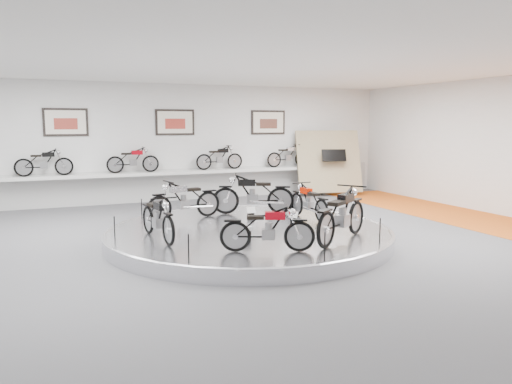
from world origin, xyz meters
name	(u,v)px	position (x,y,z in m)	size (l,w,h in m)	color
floor	(254,244)	(0.00, 0.00, 0.00)	(16.00, 16.00, 0.00)	#4D4D50
ceiling	(254,59)	(0.00, 0.00, 4.00)	(16.00, 16.00, 0.00)	white
wall_back	(175,143)	(0.00, 7.00, 2.00)	(16.00, 16.00, 0.00)	white
orange_carpet_strip	(482,221)	(6.80, 0.00, 0.01)	(2.40, 12.60, 0.01)	#BC5C0D
dado_band	(176,185)	(0.00, 6.98, 0.55)	(15.68, 0.04, 1.10)	#BCBCBA
display_platform	(249,235)	(0.00, 0.30, 0.15)	(6.40, 6.40, 0.30)	silver
platform_rim	(249,230)	(0.00, 0.30, 0.27)	(6.40, 6.40, 0.10)	#B2B2BA
shelf	(178,172)	(0.00, 6.70, 1.00)	(11.00, 0.55, 0.10)	silver
poster_left	(66,122)	(-3.50, 6.96, 2.70)	(1.35, 0.06, 0.88)	white
poster_center	(175,122)	(0.00, 6.96, 2.70)	(1.35, 0.06, 0.88)	white
poster_right	(268,122)	(3.50, 6.96, 2.70)	(1.35, 0.06, 0.88)	white
display_panel	(329,162)	(5.60, 6.10, 1.25)	(2.40, 0.12, 2.40)	#9C8C68
shelf_bike_a	(44,164)	(-4.20, 6.70, 1.42)	(1.22, 0.42, 0.73)	black
shelf_bike_b	(133,162)	(-1.50, 6.70, 1.42)	(1.22, 0.42, 0.73)	#95030F
shelf_bike_c	(220,159)	(1.50, 6.70, 1.42)	(1.22, 0.42, 0.73)	black
shelf_bike_d	(288,157)	(4.20, 6.70, 1.42)	(1.22, 0.42, 0.73)	#AFAEB3
bike_a	(309,201)	(1.80, 0.78, 0.75)	(1.51, 0.53, 0.89)	red
bike_b	(253,194)	(0.80, 1.98, 0.83)	(1.81, 0.64, 1.07)	black
bike_c	(184,200)	(-1.05, 1.96, 0.79)	(1.67, 0.59, 0.98)	#AFAEB3
bike_d	(158,217)	(-2.12, 0.05, 0.76)	(1.57, 0.56, 0.93)	black
bike_e	(267,229)	(-0.47, -1.74, 0.74)	(1.49, 0.53, 0.88)	#95030F
bike_f	(342,214)	(1.28, -1.53, 0.85)	(1.87, 0.66, 1.10)	black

